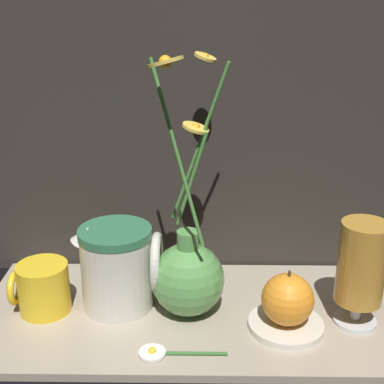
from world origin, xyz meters
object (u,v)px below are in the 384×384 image
Objects in this scene: vase_with_flowers at (184,274)px; yellow_mug at (38,289)px; tea_glass at (358,266)px; orange_fruit at (284,299)px; ceramic_pitcher at (116,264)px.

vase_with_flowers is 4.47× the size of yellow_mug.
tea_glass is (0.24, -0.03, 0.03)m from vase_with_flowers.
yellow_mug is at bearing 173.77° from orange_fruit.
orange_fruit is at bearing -13.04° from ceramic_pitcher.
vase_with_flowers reaches higher than ceramic_pitcher.
orange_fruit is at bearing -6.23° from yellow_mug.
yellow_mug is at bearing -171.29° from ceramic_pitcher.
vase_with_flowers is 2.44× the size of tea_glass.
ceramic_pitcher is (0.11, 0.02, 0.03)m from yellow_mug.
yellow_mug is 0.55× the size of tea_glass.
vase_with_flowers is at bearing 173.91° from tea_glass.
orange_fruit reaches higher than yellow_mug.
vase_with_flowers is 0.10m from ceramic_pitcher.
ceramic_pitcher reaches higher than yellow_mug.
vase_with_flowers is 2.78× the size of ceramic_pitcher.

